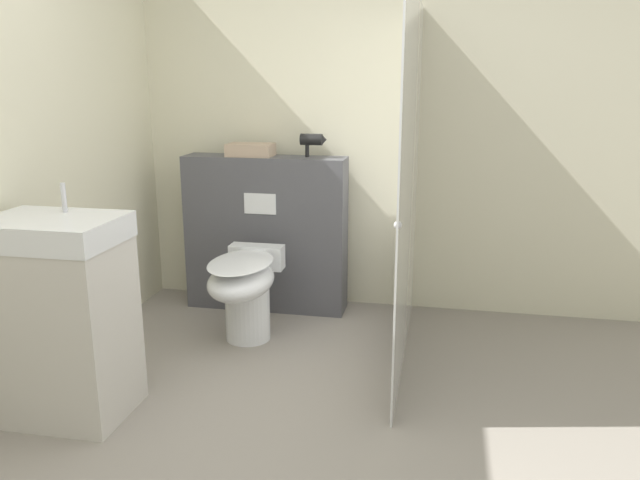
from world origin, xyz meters
name	(u,v)px	position (x,y,z in m)	size (l,w,h in m)	color
wall_back	(341,129)	(0.00, 2.32, 1.25)	(8.00, 0.06, 2.50)	beige
partition_panel	(266,234)	(-0.49, 2.08, 0.54)	(1.12, 0.26, 1.08)	#4C4C51
shower_glass	(409,186)	(0.53, 1.47, 1.02)	(0.04, 1.65, 2.03)	silver
toilet	(245,288)	(-0.45, 1.46, 0.35)	(0.38, 0.68, 0.55)	white
sink_vanity	(61,318)	(-1.04, 0.48, 0.49)	(0.61, 0.46, 1.12)	beige
hair_drier	(313,140)	(-0.16, 2.11, 1.19)	(0.18, 0.08, 0.16)	black
folded_towel	(251,150)	(-0.58, 2.08, 1.12)	(0.31, 0.20, 0.09)	tan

